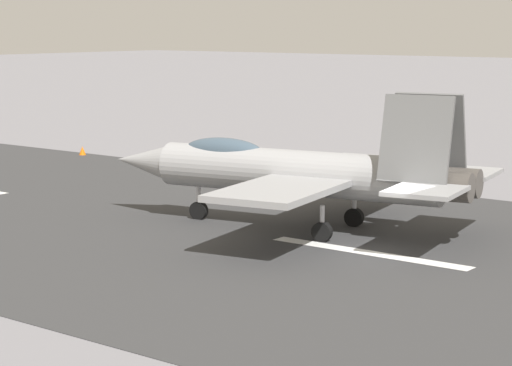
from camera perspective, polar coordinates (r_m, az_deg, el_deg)
The scene contains 6 objects.
ground_plane at distance 35.63m, azimuth 7.43°, elevation -4.16°, with size 400.00×400.00×0.00m, color slate.
runway_strip at distance 35.62m, azimuth 7.45°, elevation -4.14°, with size 240.00×26.00×0.02m.
fighter_jet at distance 39.41m, azimuth 2.51°, elevation 0.70°, with size 16.41×13.36×5.56m.
crew_person at distance 54.57m, azimuth -3.23°, elevation 1.35°, with size 0.68×0.39×1.59m.
marker_cone_mid at distance 50.68m, azimuth 5.32°, elevation 0.14°, with size 0.44×0.44×0.55m, color orange.
marker_cone_far at distance 63.26m, azimuth -9.86°, elevation 1.82°, with size 0.44×0.44×0.55m, color orange.
Camera 1 is at (-17.37, 30.04, 8.10)m, focal length 70.19 mm.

